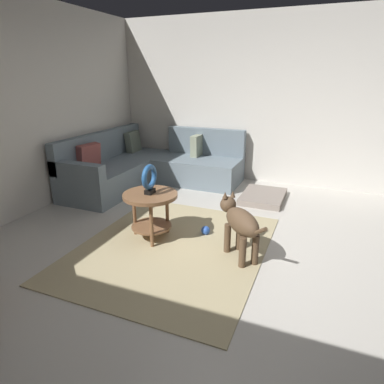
# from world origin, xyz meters

# --- Properties ---
(ground_plane) EXTENTS (6.00, 6.00, 0.10)m
(ground_plane) POSITION_xyz_m (0.00, 0.00, -0.05)
(ground_plane) COLOR beige
(wall_right) EXTENTS (0.12, 6.00, 2.70)m
(wall_right) POSITION_xyz_m (2.94, 0.00, 1.35)
(wall_right) COLOR silver
(wall_right) RESTS_ON ground_plane
(area_rug) EXTENTS (2.30, 1.90, 0.01)m
(area_rug) POSITION_xyz_m (0.15, 0.70, 0.01)
(area_rug) COLOR tan
(area_rug) RESTS_ON ground_plane
(sectional_couch) EXTENTS (2.20, 2.25, 0.88)m
(sectional_couch) POSITION_xyz_m (1.99, 2.01, 0.29)
(sectional_couch) COLOR slate
(sectional_couch) RESTS_ON ground_plane
(side_table) EXTENTS (0.60, 0.60, 0.54)m
(side_table) POSITION_xyz_m (0.26, 1.02, 0.42)
(side_table) COLOR brown
(side_table) RESTS_ON ground_plane
(torus_sculpture) EXTENTS (0.28, 0.08, 0.33)m
(torus_sculpture) POSITION_xyz_m (0.26, 1.02, 0.71)
(torus_sculpture) COLOR black
(torus_sculpture) RESTS_ON side_table
(dog_bed_mat) EXTENTS (0.80, 0.60, 0.09)m
(dog_bed_mat) POSITION_xyz_m (1.98, 0.08, 0.04)
(dog_bed_mat) COLOR gray
(dog_bed_mat) RESTS_ON ground_plane
(dog) EXTENTS (0.65, 0.63, 0.63)m
(dog) POSITION_xyz_m (0.24, 0.00, 0.38)
(dog) COLOR brown
(dog) RESTS_ON ground_plane
(dog_toy_ball) EXTENTS (0.10, 0.10, 0.10)m
(dog_toy_ball) POSITION_xyz_m (0.57, 0.48, 0.05)
(dog_toy_ball) COLOR blue
(dog_toy_ball) RESTS_ON ground_plane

